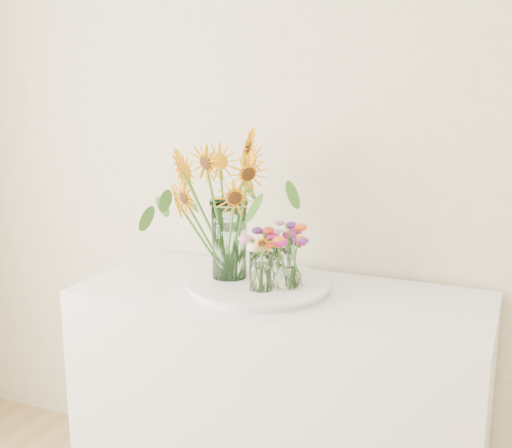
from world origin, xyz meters
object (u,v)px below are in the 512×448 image
small_vase_b (288,270)px  small_vase_c (282,263)px  counter (280,411)px  mason_jar (229,239)px  tray (259,286)px  small_vase_a (261,272)px

small_vase_b → small_vase_c: 0.10m
counter → mason_jar: mason_jar is taller
small_vase_b → counter: bearing=141.6°
mason_jar → counter: bearing=0.7°
counter → small_vase_c: (-0.02, 0.06, 0.53)m
tray → mason_jar: (-0.12, 0.01, 0.16)m
mason_jar → small_vase_b: (0.23, -0.03, -0.08)m
counter → small_vase_a: (-0.04, -0.09, 0.54)m
mason_jar → small_vase_b: bearing=-6.2°
counter → small_vase_b: size_ratio=10.74×
mason_jar → small_vase_a: (0.16, -0.09, -0.08)m
mason_jar → tray: bearing=-4.8°
mason_jar → small_vase_c: mason_jar is taller
small_vase_a → small_vase_c: bearing=82.9°
small_vase_b → small_vase_c: small_vase_b is taller
small_vase_b → small_vase_c: size_ratio=1.11×
counter → small_vase_c: small_vase_c is taller
tray → mason_jar: 0.19m
small_vase_b → small_vase_c: bearing=123.5°
counter → small_vase_a: small_vase_a is taller
counter → tray: bearing=-171.3°
counter → tray: size_ratio=2.97×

